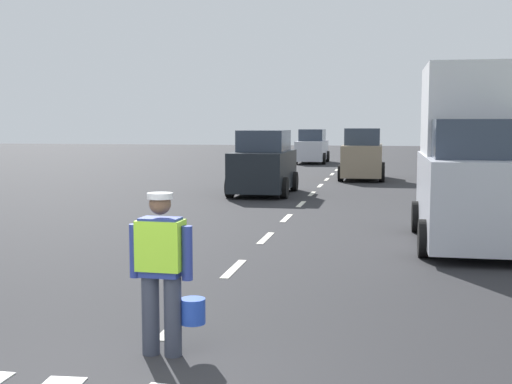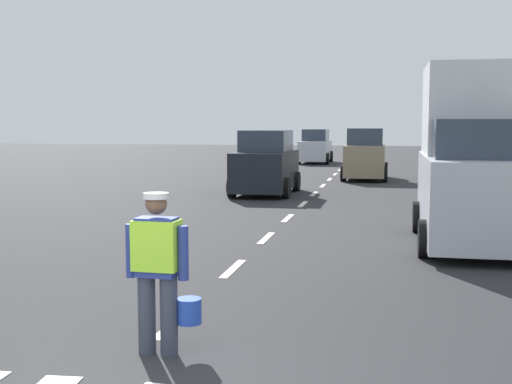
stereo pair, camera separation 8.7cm
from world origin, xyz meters
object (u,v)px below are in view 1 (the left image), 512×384
object	(u,v)px
road_worker	(163,265)
car_outgoing_far	(362,156)
car_oncoming_third	(312,147)
car_oncoming_second	(264,165)
delivery_truck	(472,162)

from	to	relation	value
road_worker	car_outgoing_far	xyz separation A→B (m)	(1.28, 22.43, 0.08)
car_oncoming_third	car_oncoming_second	bearing A→B (deg)	-89.02
road_worker	delivery_truck	size ratio (longest dim) A/B	0.36
road_worker	car_oncoming_third	xyz separation A→B (m)	(-2.11, 34.13, 0.02)
delivery_truck	car_oncoming_third	xyz separation A→B (m)	(-5.99, 26.81, -0.66)
car_oncoming_third	car_oncoming_second	world-z (taller)	car_oncoming_second
car_outgoing_far	car_oncoming_third	bearing A→B (deg)	106.14
car_oncoming_third	car_outgoing_far	bearing A→B (deg)	-73.86
delivery_truck	car_outgoing_far	bearing A→B (deg)	99.77
delivery_truck	car_outgoing_far	size ratio (longest dim) A/B	1.21
delivery_truck	car_oncoming_second	xyz separation A→B (m)	(-5.67, 8.42, -0.61)
car_oncoming_second	car_outgoing_far	bearing A→B (deg)	65.36
car_oncoming_third	car_oncoming_second	size ratio (longest dim) A/B	1.11
delivery_truck	car_oncoming_second	world-z (taller)	delivery_truck
delivery_truck	car_outgoing_far	world-z (taller)	delivery_truck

